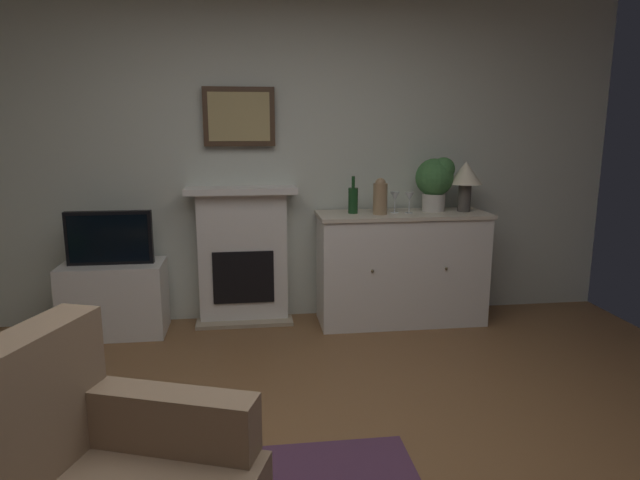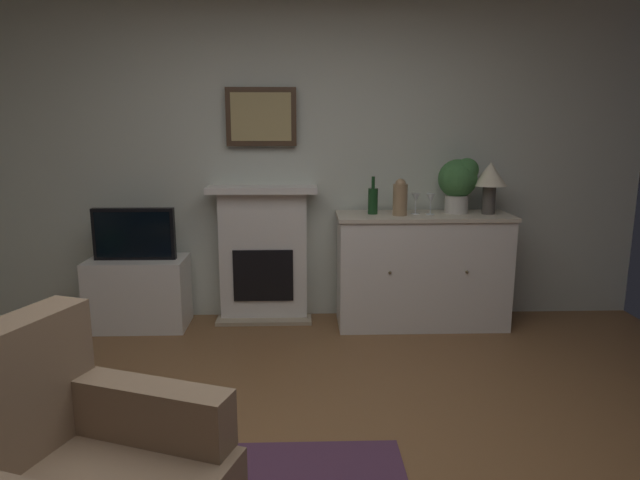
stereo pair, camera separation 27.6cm
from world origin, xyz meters
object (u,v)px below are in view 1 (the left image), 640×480
sideboard_cabinet (401,268)px  potted_plant_small (436,179)px  wine_bottle (353,200)px  tv_set (109,238)px  fireplace_unit (243,255)px  table_lamp (466,176)px  wine_glass_center (409,198)px  framed_picture (239,117)px  vase_decorative (380,196)px  tv_cabinet (115,299)px  wine_glass_left (395,197)px

sideboard_cabinet → potted_plant_small: 0.76m
wine_bottle → tv_set: wine_bottle is taller
fireplace_unit → table_lamp: (1.76, -0.18, 0.63)m
wine_glass_center → potted_plant_small: (0.23, 0.06, 0.13)m
fireplace_unit → framed_picture: 1.09m
wine_bottle → wine_glass_center: 0.44m
vase_decorative → wine_glass_center: bearing=7.5°
wine_glass_center → tv_set: 2.29m
framed_picture → sideboard_cabinet: 1.75m
framed_picture → wine_glass_center: 1.46m
table_lamp → wine_glass_center: table_lamp is taller
table_lamp → vase_decorative: table_lamp is taller
sideboard_cabinet → tv_set: size_ratio=2.18×
sideboard_cabinet → tv_set: (-2.23, -0.01, 0.31)m
vase_decorative → tv_set: size_ratio=0.45×
potted_plant_small → tv_cabinet: bearing=-179.3°
fireplace_unit → tv_cabinet: size_ratio=1.47×
wine_glass_center → tv_set: (-2.28, 0.01, -0.26)m
fireplace_unit → potted_plant_small: size_ratio=2.56×
fireplace_unit → table_lamp: bearing=-5.7°
wine_glass_center → tv_cabinet: bearing=179.2°
wine_glass_center → tv_cabinet: 2.40m
wine_glass_center → tv_set: wine_glass_center is taller
wine_bottle → potted_plant_small: 0.69m
fireplace_unit → wine_bottle: (0.86, -0.15, 0.46)m
fireplace_unit → table_lamp: size_ratio=2.75×
vase_decorative → tv_set: vase_decorative is taller
table_lamp → wine_glass_center: bearing=-177.7°
framed_picture → tv_cabinet: framed_picture is taller
tv_cabinet → tv_set: size_ratio=1.21×
framed_picture → wine_bottle: bearing=-12.8°
fireplace_unit → wine_bottle: bearing=-10.0°
wine_glass_left → vase_decorative: (-0.13, -0.06, 0.02)m
sideboard_cabinet → tv_set: bearing=-179.8°
sideboard_cabinet → potted_plant_small: bearing=9.4°
sideboard_cabinet → table_lamp: bearing=0.0°
wine_glass_left → tv_cabinet: 2.29m
fireplace_unit → vase_decorative: (1.06, -0.23, 0.49)m
vase_decorative → tv_cabinet: vase_decorative is taller
wine_glass_left → wine_glass_center: 0.11m
sideboard_cabinet → table_lamp: table_lamp is taller
sideboard_cabinet → tv_cabinet: size_ratio=1.80×
wine_bottle → wine_glass_center: bearing=-5.7°
fireplace_unit → framed_picture: bearing=90.0°
sideboard_cabinet → wine_glass_center: wine_glass_center is taller
wine_glass_left → vase_decorative: 0.15m
tv_cabinet → fireplace_unit: bearing=9.4°
sideboard_cabinet → wine_glass_center: size_ratio=8.18×
tv_cabinet → vase_decorative: bearing=-1.8°
potted_plant_small → wine_glass_left: bearing=-173.8°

